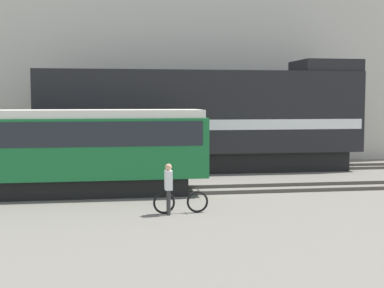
{
  "coord_description": "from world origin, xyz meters",
  "views": [
    {
      "loc": [
        -3.51,
        -20.95,
        3.57
      ],
      "look_at": [
        -0.17,
        0.48,
        1.8
      ],
      "focal_mm": 50.0,
      "sensor_mm": 36.0,
      "label": 1
    }
  ],
  "objects_px": {
    "streetcar": "(40,147)",
    "bicycle": "(181,202)",
    "freight_locomotive": "(203,119)",
    "person": "(168,184)"
  },
  "relations": [
    {
      "from": "freight_locomotive",
      "to": "streetcar",
      "type": "distance_m",
      "value": 9.48
    },
    {
      "from": "freight_locomotive",
      "to": "bicycle",
      "type": "bearing_deg",
      "value": -104.04
    },
    {
      "from": "streetcar",
      "to": "person",
      "type": "relative_size",
      "value": 7.67
    },
    {
      "from": "freight_locomotive",
      "to": "streetcar",
      "type": "height_order",
      "value": "freight_locomotive"
    },
    {
      "from": "freight_locomotive",
      "to": "bicycle",
      "type": "distance_m",
      "value": 10.47
    },
    {
      "from": "freight_locomotive",
      "to": "person",
      "type": "bearing_deg",
      "value": -106.01
    },
    {
      "from": "streetcar",
      "to": "person",
      "type": "xyz_separation_m",
      "value": [
        4.35,
        -4.01,
        -0.87
      ]
    },
    {
      "from": "streetcar",
      "to": "bicycle",
      "type": "distance_m",
      "value": 6.3
    },
    {
      "from": "freight_locomotive",
      "to": "bicycle",
      "type": "height_order",
      "value": "freight_locomotive"
    },
    {
      "from": "streetcar",
      "to": "bicycle",
      "type": "bearing_deg",
      "value": -38.94
    }
  ]
}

